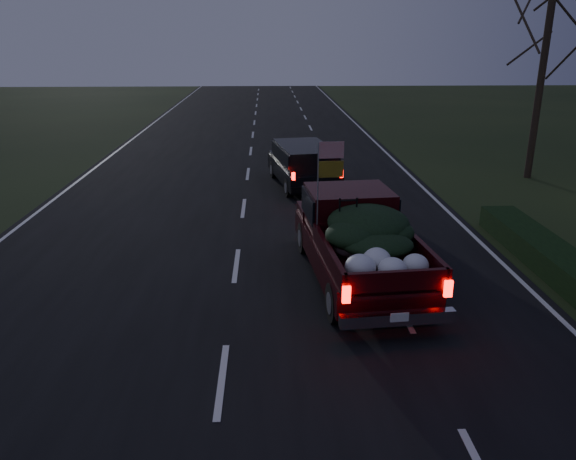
{
  "coord_description": "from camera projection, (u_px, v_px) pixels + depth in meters",
  "views": [
    {
      "loc": [
        0.8,
        -8.11,
        5.45
      ],
      "look_at": [
        1.26,
        3.95,
        1.3
      ],
      "focal_mm": 35.0,
      "sensor_mm": 36.0,
      "label": 1
    }
  ],
  "objects": [
    {
      "name": "ground",
      "position": [
        222.0,
        381.0,
        9.41
      ],
      "size": [
        120.0,
        120.0,
        0.0
      ],
      "primitive_type": "plane",
      "color": "black",
      "rests_on": "ground"
    },
    {
      "name": "road_asphalt",
      "position": [
        222.0,
        380.0,
        9.4
      ],
      "size": [
        14.0,
        120.0,
        0.02
      ],
      "primitive_type": "cube",
      "color": "black",
      "rests_on": "ground"
    },
    {
      "name": "bare_tree_far",
      "position": [
        546.0,
        43.0,
        21.35
      ],
      "size": [
        3.6,
        3.6,
        7.0
      ],
      "color": "black",
      "rests_on": "ground"
    },
    {
      "name": "pickup_truck",
      "position": [
        358.0,
        235.0,
        13.04
      ],
      "size": [
        2.66,
        5.78,
        2.94
      ],
      "rotation": [
        0.0,
        0.0,
        0.09
      ],
      "color": "black",
      "rests_on": "ground"
    },
    {
      "name": "lead_suv",
      "position": [
        303.0,
        161.0,
        21.31
      ],
      "size": [
        2.65,
        4.84,
        1.32
      ],
      "rotation": [
        0.0,
        0.0,
        0.17
      ],
      "color": "black",
      "rests_on": "ground"
    }
  ]
}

